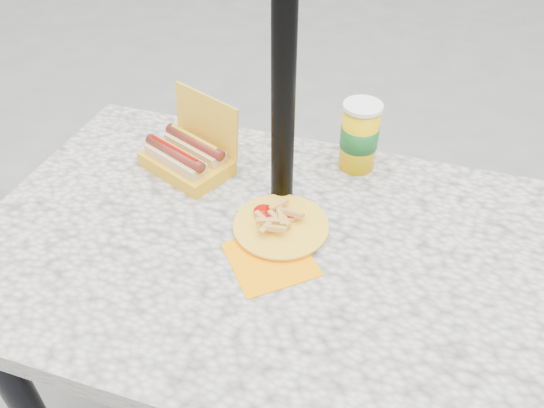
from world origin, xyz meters
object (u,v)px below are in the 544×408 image
(hotdog_box, at_px, (188,156))
(soda_cup, at_px, (359,136))
(umbrella_pole, at_px, (284,50))
(fries_plate, at_px, (279,227))

(hotdog_box, height_order, soda_cup, same)
(umbrella_pole, xyz_separation_m, soda_cup, (0.14, 0.16, -0.26))
(fries_plate, bearing_deg, hotdog_box, 151.99)
(umbrella_pole, distance_m, fries_plate, 0.36)
(hotdog_box, relative_size, soda_cup, 1.46)
(umbrella_pole, relative_size, hotdog_box, 8.80)
(hotdog_box, height_order, fries_plate, hotdog_box)
(umbrella_pole, distance_m, soda_cup, 0.34)
(hotdog_box, distance_m, soda_cup, 0.41)
(umbrella_pole, height_order, soda_cup, umbrella_pole)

